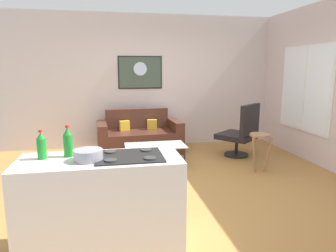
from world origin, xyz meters
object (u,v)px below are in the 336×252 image
(soda_bottle, at_px, (42,146))
(wall_painting, at_px, (140,72))
(armchair, at_px, (242,132))
(couch, at_px, (139,138))
(bar_stool, at_px, (259,142))
(soda_bottle_2, at_px, (68,142))
(coffee_table, at_px, (155,147))
(mixing_bowl, at_px, (88,155))

(soda_bottle, height_order, wall_painting, wall_painting)
(armchair, distance_m, soda_bottle, 4.01)
(armchair, relative_size, soda_bottle, 3.90)
(couch, xyz_separation_m, soda_bottle, (-1.17, -3.25, 0.70))
(bar_stool, bearing_deg, armchair, 85.02)
(armchair, xyz_separation_m, soda_bottle_2, (-2.83, -2.51, 0.53))
(wall_painting, bearing_deg, soda_bottle_2, -105.53)
(bar_stool, xyz_separation_m, soda_bottle_2, (-2.76, -1.66, 0.52))
(wall_painting, bearing_deg, couch, -99.74)
(bar_stool, height_order, soda_bottle, soda_bottle)
(coffee_table, height_order, bar_stool, bar_stool)
(soda_bottle_2, bearing_deg, soda_bottle, -170.84)
(soda_bottle, distance_m, wall_painting, 4.02)
(bar_stool, relative_size, soda_bottle_2, 2.17)
(soda_bottle, bearing_deg, mixing_bowl, -17.49)
(couch, relative_size, mixing_bowl, 6.71)
(soda_bottle, distance_m, mixing_bowl, 0.43)
(soda_bottle, relative_size, soda_bottle_2, 0.91)
(armchair, xyz_separation_m, wall_painting, (-1.79, 1.22, 1.12))
(armchair, bearing_deg, bar_stool, -94.98)
(couch, xyz_separation_m, wall_painting, (0.09, 0.52, 1.30))
(bar_stool, bearing_deg, soda_bottle, -150.41)
(armchair, height_order, soda_bottle_2, soda_bottle_2)
(mixing_bowl, height_order, wall_painting, wall_painting)
(bar_stool, height_order, soda_bottle_2, soda_bottle_2)
(armchair, bearing_deg, coffee_table, -170.08)
(bar_stool, distance_m, soda_bottle_2, 3.26)
(couch, relative_size, armchair, 1.66)
(soda_bottle_2, height_order, wall_painting, wall_painting)
(mixing_bowl, bearing_deg, coffee_table, 68.41)
(armchair, height_order, soda_bottle, soda_bottle)
(coffee_table, distance_m, armchair, 1.74)
(couch, bearing_deg, wall_painting, 80.26)
(mixing_bowl, distance_m, wall_painting, 4.05)
(couch, relative_size, coffee_table, 1.66)
(armchair, bearing_deg, couch, 159.54)
(soda_bottle_2, relative_size, wall_painting, 0.31)
(soda_bottle, height_order, mixing_bowl, soda_bottle)
(armchair, bearing_deg, wall_painting, 145.69)
(soda_bottle_2, bearing_deg, mixing_bowl, -41.61)
(couch, height_order, soda_bottle, soda_bottle)
(coffee_table, xyz_separation_m, soda_bottle, (-1.35, -2.25, 0.65))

